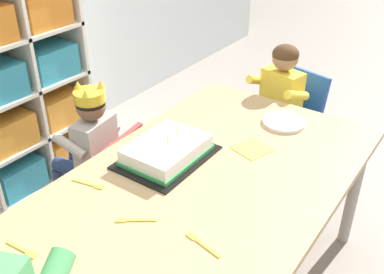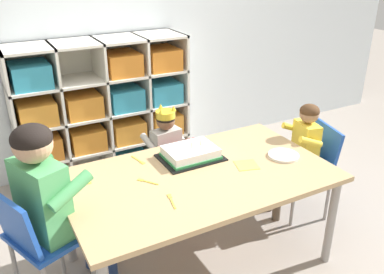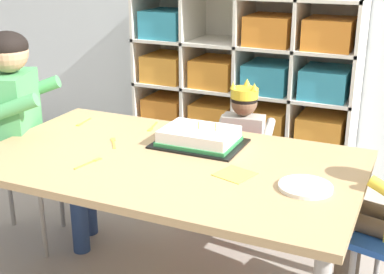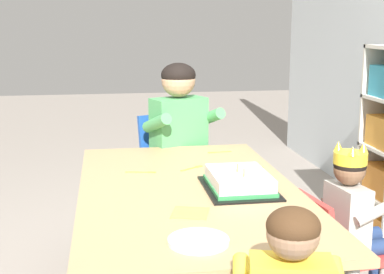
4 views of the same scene
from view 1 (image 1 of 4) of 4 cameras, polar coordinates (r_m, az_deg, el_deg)
The scene contains 12 objects.
activity_table at distance 1.69m, azimuth 1.29°, elevation -7.33°, with size 1.54×0.90×0.63m.
classroom_chair_blue at distance 2.19m, azimuth -10.49°, elevation -4.62°, with size 0.34×0.35×0.59m.
child_with_crown at distance 2.17m, azimuth -13.01°, elevation -0.65°, with size 0.32×0.32×0.81m.
classroom_chair_guest_side at distance 2.54m, azimuth 11.65°, elevation 2.54°, with size 0.43×0.44×0.68m.
guest_at_table_side at distance 2.41m, azimuth 10.41°, elevation 4.31°, with size 0.33×0.33×0.86m.
birthday_cake_on_tray at distance 1.76m, azimuth -3.24°, elevation -1.85°, with size 0.38×0.28×0.11m.
paper_plate_stack at distance 2.06m, azimuth 11.61°, elevation 1.88°, with size 0.19×0.19×0.01m, color white.
paper_napkin_square at distance 1.85m, azimuth 7.62°, elevation -1.47°, with size 0.13×0.13×0.00m, color #F4DB4C.
fork_near_cake_tray at distance 1.68m, azimuth -12.82°, elevation -5.88°, with size 0.04×0.13×0.00m.
fork_at_table_front_edge at distance 1.50m, azimuth -7.48°, elevation -10.42°, with size 0.09×0.12×0.00m.
fork_by_napkin at distance 1.41m, azimuth 1.14°, elevation -13.32°, with size 0.04×0.14×0.00m.
fork_near_child_seat at distance 1.48m, azimuth -20.62°, elevation -13.29°, with size 0.02×0.13×0.00m.
Camera 1 is at (-1.11, -0.73, 1.61)m, focal length 42.01 mm.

